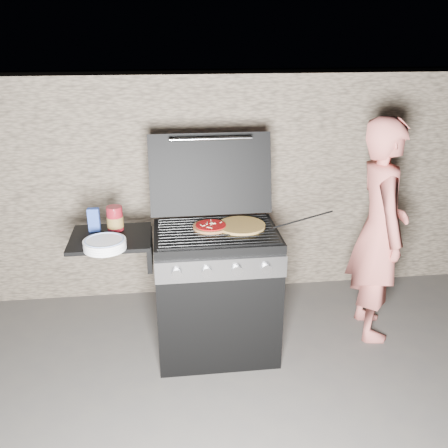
{
  "coord_description": "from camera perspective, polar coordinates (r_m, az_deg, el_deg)",
  "views": [
    {
      "loc": [
        -0.32,
        -2.95,
        2.13
      ],
      "look_at": [
        0.05,
        0.0,
        0.95
      ],
      "focal_mm": 40.0,
      "sensor_mm": 36.0,
      "label": 1
    }
  ],
  "objects": [
    {
      "name": "tongs",
      "position": [
        3.29,
        8.99,
        0.47
      ],
      "size": [
        0.42,
        0.07,
        0.09
      ],
      "primitive_type": "cylinder",
      "rotation": [
        0.0,
        1.4,
        0.15
      ],
      "color": "black",
      "rests_on": "gas_grill"
    },
    {
      "name": "blue_carton",
      "position": [
        3.29,
        -14.65,
        0.47
      ],
      "size": [
        0.07,
        0.04,
        0.15
      ],
      "primitive_type": "cube",
      "rotation": [
        0.0,
        0.0,
        -0.05
      ],
      "color": "#2B48A6",
      "rests_on": "gas_grill"
    },
    {
      "name": "gas_grill",
      "position": [
        3.39,
        -5.09,
        -8.02
      ],
      "size": [
        1.34,
        0.79,
        0.91
      ],
      "primitive_type": null,
      "color": "black",
      "rests_on": "ground"
    },
    {
      "name": "pizza_topped",
      "position": [
        3.23,
        -1.52,
        -0.23
      ],
      "size": [
        0.28,
        0.28,
        0.03
      ],
      "primitive_type": null,
      "rotation": [
        0.0,
        0.0,
        0.25
      ],
      "color": "tan",
      "rests_on": "gas_grill"
    },
    {
      "name": "pizza_plain",
      "position": [
        3.26,
        1.98,
        -0.18
      ],
      "size": [
        0.4,
        0.4,
        0.02
      ],
      "primitive_type": "cylinder",
      "rotation": [
        0.0,
        0.0,
        0.32
      ],
      "color": "gold",
      "rests_on": "gas_grill"
    },
    {
      "name": "plate_stack",
      "position": [
        3.03,
        -13.47,
        -2.28
      ],
      "size": [
        0.32,
        0.32,
        0.06
      ],
      "primitive_type": "cylinder",
      "rotation": [
        0.0,
        0.0,
        0.32
      ],
      "color": "white",
      "rests_on": "gas_grill"
    },
    {
      "name": "person",
      "position": [
        3.65,
        17.32,
        -0.74
      ],
      "size": [
        0.45,
        0.62,
        1.6
      ],
      "primitive_type": "imported",
      "rotation": [
        0.0,
        0.0,
        1.46
      ],
      "color": "#D56B60",
      "rests_on": "ground"
    },
    {
      "name": "sauce_jar",
      "position": [
        3.28,
        -12.36,
        0.65
      ],
      "size": [
        0.13,
        0.13,
        0.16
      ],
      "primitive_type": "cylinder",
      "rotation": [
        0.0,
        0.0,
        0.36
      ],
      "color": "maroon",
      "rests_on": "gas_grill"
    },
    {
      "name": "stone_wall",
      "position": [
        4.19,
        -2.46,
        4.59
      ],
      "size": [
        8.0,
        0.35,
        1.8
      ],
      "primitive_type": "cube",
      "color": "gray",
      "rests_on": "ground"
    },
    {
      "name": "ground",
      "position": [
        3.65,
        -0.8,
        -14.03
      ],
      "size": [
        50.0,
        50.0,
        0.0
      ],
      "primitive_type": "plane",
      "color": "#464340"
    }
  ]
}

